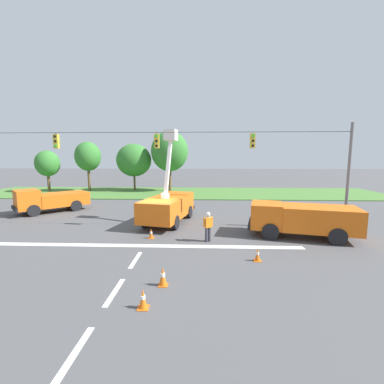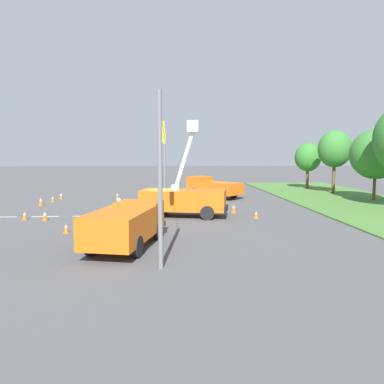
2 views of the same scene
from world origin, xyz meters
TOP-DOWN VIEW (x-y plane):
  - ground_plane at (0.00, 0.00)m, footprint 200.00×200.00m
  - grass_verge at (0.00, 18.00)m, footprint 56.00×12.00m
  - lane_markings at (0.00, -5.27)m, footprint 17.60×15.25m
  - signal_gantry at (-0.01, -0.00)m, footprint 26.20×0.33m
  - tree_far_west at (-18.68, 18.15)m, footprint 3.28×3.32m
  - tree_west at (-13.23, 19.12)m, footprint 3.60×3.70m
  - tree_centre at (-6.87, 20.31)m, footprint 5.11×4.77m
  - tree_east at (-1.46, 19.55)m, footprint 5.31×4.62m
  - utility_truck_bucket_lift at (0.66, 1.50)m, footprint 3.79×6.71m
  - utility_truck_support_near at (-10.57, 4.97)m, footprint 5.97×5.91m
  - utility_truck_support_far at (9.40, -1.77)m, footprint 6.75×3.86m
  - road_worker at (3.56, -2.89)m, footprint 0.58×0.40m
  - traffic_cone_foreground_left at (-0.79, 5.47)m, footprint 0.36×0.36m
  - traffic_cone_foreground_right at (1.73, 6.66)m, footprint 0.36×0.36m
  - traffic_cone_mid_right at (1.70, -8.24)m, footprint 0.36×0.36m
  - traffic_cone_near_bucket at (0.10, -2.43)m, footprint 0.36×0.36m
  - traffic_cone_lane_edge_b at (1.28, -9.77)m, footprint 0.36×0.36m
  - traffic_cone_far_right at (5.86, -5.70)m, footprint 0.36×0.36m

SIDE VIEW (x-z plane):
  - ground_plane at x=0.00m, z-range 0.00..0.00m
  - lane_markings at x=0.00m, z-range 0.00..0.01m
  - grass_verge at x=0.00m, z-range 0.00..0.10m
  - traffic_cone_foreground_right at x=1.73m, z-range -0.02..0.57m
  - traffic_cone_near_bucket at x=0.10m, z-range -0.01..0.61m
  - traffic_cone_far_right at x=5.86m, z-range -0.01..0.62m
  - traffic_cone_lane_edge_b at x=1.28m, z-range -0.01..0.67m
  - traffic_cone_foreground_left at x=-0.79m, z-range 0.00..0.76m
  - traffic_cone_mid_right at x=1.70m, z-range 0.00..0.76m
  - road_worker at x=3.56m, z-range 0.11..1.88m
  - utility_truck_support_near at x=-10.57m, z-range 0.06..2.21m
  - utility_truck_support_far at x=9.40m, z-range 0.19..2.22m
  - utility_truck_bucket_lift at x=0.66m, z-range -2.14..4.87m
  - tree_far_west at x=-18.68m, z-range 1.13..7.06m
  - signal_gantry at x=-0.01m, z-range 0.83..8.03m
  - tree_centre at x=-6.87m, z-range 1.07..8.03m
  - tree_west at x=-13.23m, z-range 1.49..8.69m
  - tree_east at x=-1.46m, z-range 1.47..10.16m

